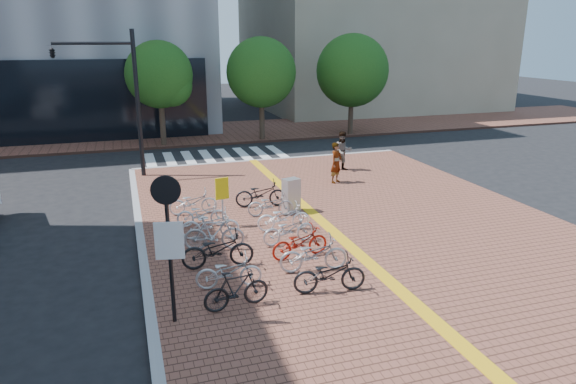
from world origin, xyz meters
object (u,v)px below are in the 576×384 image
object	(u,v)px
utility_box	(291,195)
pedestrian_b	(343,151)
traffic_light_pole	(99,77)
notice_sign	(169,232)
bike_4	(210,224)
bike_0	(236,289)
bike_10	(289,229)
bike_8	(314,254)
bike_9	(300,242)
bike_2	(218,250)
bike_1	(229,272)
bike_11	(284,217)
pedestrian_a	(336,163)
bike_7	(330,274)
yellow_sign	(222,193)
bike_3	(214,233)
bike_6	(193,202)
bike_12	(271,204)
bike_5	(202,214)
bike_13	(261,194)

from	to	relation	value
utility_box	pedestrian_b	bearing A→B (deg)	49.93
utility_box	traffic_light_pole	xyz separation A→B (m)	(-6.30, 7.00, 3.81)
notice_sign	traffic_light_pole	distance (m)	13.62
bike_4	pedestrian_b	distance (m)	10.04
bike_0	bike_10	world-z (taller)	bike_0
bike_8	bike_9	world-z (taller)	bike_8
utility_box	bike_2	bearing A→B (deg)	-131.38
bike_8	pedestrian_b	size ratio (longest dim) A/B	1.00
bike_10	bike_2	bearing A→B (deg)	106.57
bike_1	bike_0	bearing A→B (deg)	-174.74
bike_4	bike_8	bearing A→B (deg)	-134.12
bike_11	traffic_light_pole	bearing A→B (deg)	37.06
pedestrian_a	bike_7	bearing A→B (deg)	-148.88
bike_2	bike_10	distance (m)	2.59
bike_2	yellow_sign	world-z (taller)	yellow_sign
bike_11	utility_box	bearing A→B (deg)	-21.09
bike_7	pedestrian_a	world-z (taller)	pedestrian_a
bike_3	bike_4	size ratio (longest dim) A/B	0.99
bike_1	notice_sign	world-z (taller)	notice_sign
traffic_light_pole	bike_3	bearing A→B (deg)	-72.46
bike_8	bike_9	size ratio (longest dim) A/B	1.07
pedestrian_a	utility_box	bearing A→B (deg)	-169.33
bike_2	bike_6	xyz separation A→B (m)	(-0.02, 4.68, -0.07)
bike_1	pedestrian_a	distance (m)	10.47
bike_1	bike_6	bearing A→B (deg)	7.95
bike_1	bike_4	size ratio (longest dim) A/B	0.92
bike_0	bike_9	distance (m)	3.27
bike_4	bike_7	world-z (taller)	bike_7
bike_8	pedestrian_a	distance (m)	8.99
bike_11	pedestrian_b	distance (m)	8.44
bike_3	traffic_light_pole	world-z (taller)	traffic_light_pole
bike_6	notice_sign	size ratio (longest dim) A/B	0.50
bike_2	utility_box	bearing A→B (deg)	-36.63
pedestrian_a	bike_2	bearing A→B (deg)	-167.68
bike_2	bike_12	size ratio (longest dim) A/B	1.20
bike_2	bike_5	distance (m)	3.34
bike_2	utility_box	xyz separation A→B (m)	(3.37, 3.83, 0.11)
yellow_sign	notice_sign	world-z (taller)	notice_sign
bike_8	traffic_light_pole	xyz separation A→B (m)	(-5.32, 11.85, 3.94)
bike_11	bike_13	world-z (taller)	bike_13
bike_3	utility_box	size ratio (longest dim) A/B	1.44
bike_9	pedestrian_a	distance (m)	8.16
bike_8	bike_10	distance (m)	2.07
bike_0	bike_11	distance (m)	5.15
bike_9	bike_5	bearing A→B (deg)	25.96
bike_3	bike_5	world-z (taller)	bike_3
bike_11	bike_13	bearing A→B (deg)	6.02
bike_12	notice_sign	bearing A→B (deg)	156.31
bike_13	pedestrian_a	size ratio (longest dim) A/B	1.07
bike_8	bike_1	bearing A→B (deg)	102.45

